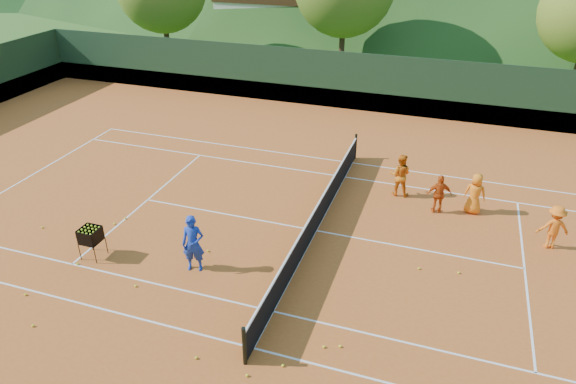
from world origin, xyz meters
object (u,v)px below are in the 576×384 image
(student_c, at_px, (475,194))
(student_d, at_px, (554,227))
(student_b, at_px, (439,194))
(coach, at_px, (193,244))
(tennis_net, at_px, (316,218))
(student_a, at_px, (400,175))
(ball_hopper, at_px, (90,236))

(student_c, xyz_separation_m, student_d, (2.33, -1.45, -0.01))
(student_b, bearing_deg, student_c, -175.15)
(coach, bearing_deg, tennis_net, 32.40)
(coach, relative_size, student_c, 1.20)
(student_a, height_order, student_c, student_a)
(coach, distance_m, student_a, 8.18)
(student_c, xyz_separation_m, tennis_net, (-4.83, -2.90, -0.24))
(coach, height_order, student_b, coach)
(student_a, xyz_separation_m, student_d, (4.97, -1.91, -0.08))
(student_a, height_order, student_d, student_a)
(ball_hopper, bearing_deg, coach, 7.80)
(student_a, distance_m, student_d, 5.32)
(student_b, relative_size, student_c, 0.97)
(student_d, bearing_deg, ball_hopper, 9.25)
(student_c, distance_m, ball_hopper, 12.62)
(student_c, height_order, tennis_net, student_c)
(student_d, xyz_separation_m, ball_hopper, (-13.18, -5.01, 0.02))
(student_a, xyz_separation_m, tennis_net, (-2.20, -3.36, -0.31))
(student_a, xyz_separation_m, student_b, (1.47, -0.86, -0.09))
(student_c, bearing_deg, tennis_net, 38.93)
(tennis_net, xyz_separation_m, ball_hopper, (-6.01, -3.55, 0.25))
(student_b, distance_m, student_d, 3.65)
(coach, distance_m, student_c, 9.72)
(student_c, height_order, student_d, student_c)
(coach, height_order, student_d, coach)
(student_c, relative_size, tennis_net, 0.12)
(student_c, xyz_separation_m, ball_hopper, (-10.84, -6.45, 0.01))
(student_a, height_order, tennis_net, student_a)
(tennis_net, bearing_deg, student_d, 11.47)
(student_a, height_order, ball_hopper, student_a)
(coach, xyz_separation_m, student_b, (6.47, 5.62, -0.17))
(student_a, relative_size, student_d, 1.11)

